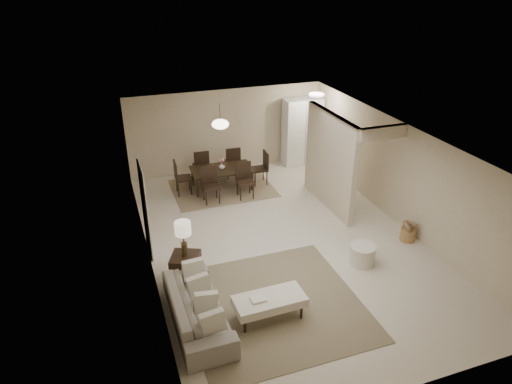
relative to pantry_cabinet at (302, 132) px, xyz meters
name	(u,v)px	position (x,y,z in m)	size (l,w,h in m)	color
floor	(282,240)	(-2.35, -4.15, -1.05)	(9.00, 9.00, 0.00)	beige
ceiling	(285,138)	(-2.35, -4.15, 1.45)	(9.00, 9.00, 0.00)	white
back_wall	(227,130)	(-2.35, 0.35, 0.20)	(6.00, 6.00, 0.00)	#BCAB8F
left_wall	(146,214)	(-5.35, -4.15, 0.20)	(9.00, 9.00, 0.00)	#BCAB8F
right_wall	(399,174)	(0.65, -4.15, 0.20)	(9.00, 9.00, 0.00)	#BCAB8F
partition	(330,161)	(-0.55, -2.90, 0.20)	(0.15, 2.50, 2.50)	#BCAB8F
doorway	(145,210)	(-5.32, -3.55, -0.03)	(0.04, 0.90, 2.04)	black
pantry_cabinet	(302,132)	(0.00, 0.00, 0.00)	(1.20, 0.55, 2.10)	white
flush_light	(317,95)	(-0.05, -0.95, 1.41)	(0.44, 0.44, 0.05)	white
living_rug	(274,304)	(-3.36, -6.20, -1.04)	(3.20, 3.20, 0.01)	brown
sofa	(198,308)	(-4.80, -6.20, -0.72)	(0.88, 2.24, 0.65)	gray
ottoman_bench	(270,301)	(-3.56, -6.50, -0.68)	(1.29, 0.61, 0.46)	beige
side_table	(186,268)	(-4.75, -4.93, -0.75)	(0.55, 0.55, 0.60)	black
table_lamp	(183,231)	(-4.75, -4.93, 0.12)	(0.32, 0.32, 0.76)	#45361D
round_pouf	(362,255)	(-1.09, -5.57, -0.84)	(0.55, 0.55, 0.43)	beige
wicker_basket	(408,235)	(0.40, -5.11, -0.90)	(0.35, 0.35, 0.29)	olive
dining_rug	(223,188)	(-2.92, -1.04, -1.04)	(2.80, 2.10, 0.01)	#836951
dining_table	(222,179)	(-2.92, -1.04, -0.75)	(1.73, 0.96, 0.61)	black
dining_chairs	(222,173)	(-2.92, -1.04, -0.56)	(2.65, 1.96, 0.98)	black
vase	(222,166)	(-2.92, -1.04, -0.36)	(0.17, 0.17, 0.17)	silver
yellow_mat	(319,184)	(-0.19, -1.72, -1.04)	(0.81, 0.49, 0.01)	yellow
pendant_light	(220,124)	(-2.92, -1.04, 0.87)	(0.46, 0.46, 0.71)	#45361D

